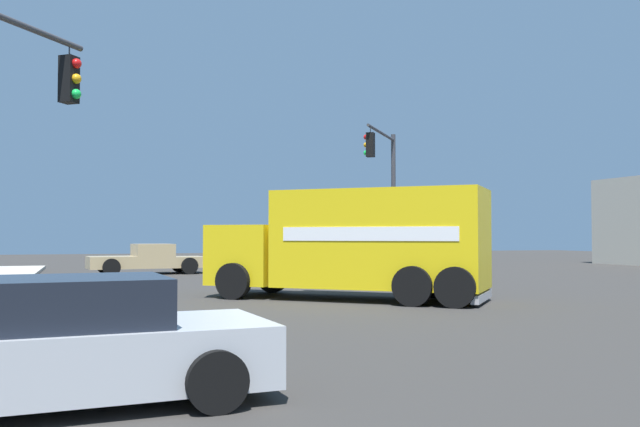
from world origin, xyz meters
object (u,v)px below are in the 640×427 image
Objects in this scene: sedan_silver at (55,344)px; delivery_truck at (356,243)px; pickup_tan at (148,258)px; traffic_light_primary at (386,180)px.

delivery_truck is at bearing 142.78° from sedan_silver.
delivery_truck is 1.38× the size of pickup_tan.
traffic_light_primary reaches higher than pickup_tan.
delivery_truck is 1.18× the size of traffic_light_primary.
delivery_truck is 15.25m from pickup_tan.
traffic_light_primary reaches higher than sedan_silver.
sedan_silver is (9.66, -7.34, -0.91)m from delivery_truck.
delivery_truck is 10.55m from traffic_light_primary.
traffic_light_primary is at bearing 58.49° from pickup_tan.
pickup_tan is (-14.61, -4.28, -0.81)m from delivery_truck.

